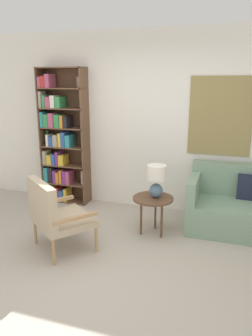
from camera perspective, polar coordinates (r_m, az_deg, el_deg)
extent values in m
plane|color=#B2A899|center=(3.67, -4.87, -17.82)|extent=(14.00, 14.00, 0.00)
cube|color=white|center=(5.04, 3.77, 7.87)|extent=(6.40, 0.06, 2.70)
cube|color=olive|center=(4.84, 16.09, 8.63)|extent=(0.87, 0.02, 1.10)
cube|color=brown|center=(5.59, -14.05, 5.43)|extent=(0.02, 0.30, 2.17)
cube|color=brown|center=(5.23, -7.06, 5.13)|extent=(0.02, 0.30, 2.17)
cube|color=brown|center=(5.32, -11.26, 16.77)|extent=(0.77, 0.30, 0.02)
cube|color=brown|center=(5.68, -10.14, -5.45)|extent=(0.77, 0.30, 0.02)
cube|color=brown|center=(5.53, -9.95, 5.56)|extent=(0.77, 0.01, 2.17)
cube|color=brown|center=(5.58, -10.28, -2.49)|extent=(0.77, 0.30, 0.02)
cube|color=teal|center=(5.77, -13.17, -4.17)|extent=(0.07, 0.21, 0.19)
cube|color=gold|center=(5.71, -12.55, -4.08)|extent=(0.08, 0.18, 0.24)
cube|color=red|center=(5.67, -11.65, -4.29)|extent=(0.08, 0.20, 0.22)
cube|color=#2D56A8|center=(5.63, -10.91, -4.59)|extent=(0.08, 0.18, 0.18)
cube|color=gold|center=(5.61, -10.12, -4.47)|extent=(0.05, 0.22, 0.21)
cube|color=brown|center=(5.50, -10.43, 0.56)|extent=(0.77, 0.30, 0.02)
cube|color=teal|center=(5.66, -13.38, -0.99)|extent=(0.07, 0.20, 0.25)
cube|color=black|center=(5.63, -12.62, -1.03)|extent=(0.08, 0.21, 0.25)
cube|color=#7A338C|center=(5.58, -12.04, -1.34)|extent=(0.05, 0.18, 0.21)
cube|color=orange|center=(5.56, -11.56, -1.56)|extent=(0.05, 0.17, 0.18)
cube|color=orange|center=(5.54, -10.91, -1.35)|extent=(0.05, 0.21, 0.22)
cube|color=#7A338C|center=(5.50, -10.35, -1.45)|extent=(0.06, 0.20, 0.22)
cube|color=#B24C6B|center=(5.49, -9.69, -1.49)|extent=(0.06, 0.24, 0.21)
cylinder|color=beige|center=(5.41, -7.49, -1.61)|extent=(0.08, 0.08, 0.22)
cube|color=brown|center=(5.43, -10.59, 3.70)|extent=(0.77, 0.30, 0.02)
cube|color=gray|center=(5.59, -13.62, 1.90)|extent=(0.06, 0.19, 0.22)
cube|color=gold|center=(5.57, -12.76, 1.57)|extent=(0.08, 0.23, 0.16)
cube|color=#2D56A8|center=(5.52, -12.14, 1.60)|extent=(0.06, 0.20, 0.18)
cube|color=#7A338C|center=(5.50, -11.45, 1.80)|extent=(0.04, 0.25, 0.22)
cube|color=gold|center=(5.45, -10.84, 1.45)|extent=(0.09, 0.21, 0.17)
cube|color=brown|center=(5.38, -10.75, 6.91)|extent=(0.77, 0.30, 0.02)
cylinder|color=#194723|center=(5.56, -13.51, 5.19)|extent=(0.06, 0.06, 0.24)
cube|color=silver|center=(5.49, -13.16, 4.79)|extent=(0.04, 0.18, 0.19)
cube|color=#2D56A8|center=(5.47, -12.58, 4.64)|extent=(0.06, 0.20, 0.16)
cube|color=gray|center=(5.44, -11.76, 4.78)|extent=(0.08, 0.23, 0.19)
cube|color=gold|center=(5.39, -11.05, 4.89)|extent=(0.05, 0.22, 0.22)
cube|color=#2D56A8|center=(5.37, -10.46, 4.98)|extent=(0.06, 0.23, 0.24)
cube|color=teal|center=(5.34, -9.67, 4.73)|extent=(0.08, 0.24, 0.19)
cube|color=brown|center=(5.34, -10.91, 10.17)|extent=(0.77, 0.30, 0.02)
cube|color=teal|center=(5.48, -14.12, 8.24)|extent=(0.05, 0.18, 0.24)
cube|color=#338C4C|center=(5.45, -13.41, 8.05)|extent=(0.08, 0.19, 0.20)
cube|color=#B24C6B|center=(5.39, -12.59, 8.15)|extent=(0.09, 0.18, 0.22)
cube|color=#338C4C|center=(5.37, -11.46, 8.09)|extent=(0.09, 0.25, 0.21)
cube|color=orange|center=(5.32, -10.74, 7.99)|extent=(0.05, 0.22, 0.19)
cube|color=black|center=(5.29, -10.12, 7.93)|extent=(0.06, 0.21, 0.19)
cube|color=brown|center=(5.32, -11.08, 13.46)|extent=(0.77, 0.30, 0.02)
cube|color=gray|center=(5.45, -14.38, 11.50)|extent=(0.04, 0.17, 0.25)
cube|color=#338C4C|center=(5.44, -13.70, 11.23)|extent=(0.05, 0.21, 0.19)
cube|color=#B24C6B|center=(5.38, -13.17, 11.10)|extent=(0.08, 0.17, 0.17)
cube|color=silver|center=(5.37, -12.14, 11.27)|extent=(0.08, 0.25, 0.19)
cube|color=#338C4C|center=(5.33, -11.29, 11.18)|extent=(0.08, 0.24, 0.17)
cube|color=#B24C6B|center=(5.48, -14.30, 14.29)|extent=(0.05, 0.25, 0.16)
cube|color=red|center=(5.43, -13.76, 14.38)|extent=(0.06, 0.24, 0.17)
cube|color=#B24C6B|center=(5.39, -13.09, 14.57)|extent=(0.08, 0.22, 0.20)
cylinder|color=#8C6B4C|center=(5.18, -8.14, 14.55)|extent=(0.09, 0.09, 0.16)
cylinder|color=tan|center=(3.98, -5.25, -12.25)|extent=(0.04, 0.04, 0.33)
cylinder|color=tan|center=(4.46, -9.01, -9.20)|extent=(0.04, 0.04, 0.33)
cylinder|color=tan|center=(3.79, -12.48, -14.10)|extent=(0.04, 0.04, 0.33)
cylinder|color=tan|center=(4.29, -15.52, -10.62)|extent=(0.04, 0.04, 0.33)
cube|color=tan|center=(4.03, -10.73, -8.88)|extent=(0.91, 0.90, 0.08)
cube|color=tan|center=(3.85, -14.43, -5.83)|extent=(0.60, 0.50, 0.48)
cube|color=tan|center=(3.71, -8.84, -8.64)|extent=(0.38, 0.46, 0.04)
cube|color=tan|center=(4.26, -12.56, -5.63)|extent=(0.38, 0.46, 0.04)
cube|color=gray|center=(4.72, 20.63, -8.12)|extent=(1.61, 0.84, 0.41)
cube|color=gray|center=(4.87, 20.96, -2.03)|extent=(1.61, 0.20, 0.45)
cube|color=gray|center=(4.60, 11.77, -3.21)|extent=(0.12, 0.84, 0.31)
cube|color=#1E2338|center=(4.75, 20.98, -3.18)|extent=(0.36, 0.12, 0.34)
cylinder|color=brown|center=(4.29, 4.74, -5.30)|extent=(0.53, 0.53, 0.03)
cylinder|color=brown|center=(4.53, 5.14, -7.63)|extent=(0.03, 0.03, 0.48)
cylinder|color=brown|center=(4.34, 2.63, -8.60)|extent=(0.03, 0.03, 0.48)
cylinder|color=brown|center=(4.29, 6.23, -9.02)|extent=(0.03, 0.03, 0.48)
ellipsoid|color=slate|center=(4.26, 5.25, -3.93)|extent=(0.17, 0.17, 0.19)
cylinder|color=tan|center=(4.22, 5.29, -2.34)|extent=(0.02, 0.02, 0.06)
cylinder|color=white|center=(4.19, 5.33, -0.75)|extent=(0.25, 0.25, 0.18)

